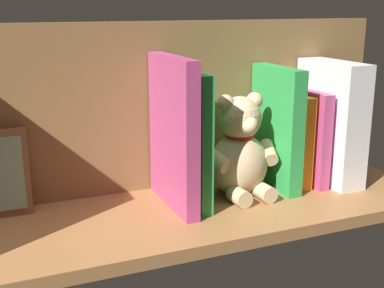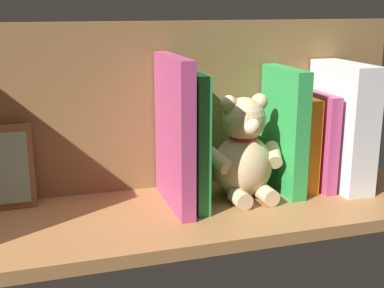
% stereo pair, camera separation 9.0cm
% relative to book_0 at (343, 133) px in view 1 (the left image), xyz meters
% --- Properties ---
extents(ground_plane, '(0.93, 0.30, 0.02)m').
position_rel_book_0_xyz_m(ground_plane, '(0.37, 0.06, -0.10)').
color(ground_plane, '#9E6B3D').
extents(shelf_back_panel, '(0.93, 0.02, 0.32)m').
position_rel_book_0_xyz_m(shelf_back_panel, '(0.37, -0.07, 0.07)').
color(shelf_back_panel, brown).
rests_on(shelf_back_panel, ground_plane).
extents(book_0, '(0.03, 0.12, 0.18)m').
position_rel_book_0_xyz_m(book_0, '(0.00, 0.00, 0.00)').
color(book_0, blue).
rests_on(book_0, ground_plane).
extents(dictionary_thick_white, '(0.06, 0.17, 0.24)m').
position_rel_book_0_xyz_m(dictionary_thick_white, '(0.05, 0.02, 0.03)').
color(dictionary_thick_white, silver).
rests_on(dictionary_thick_white, ground_plane).
extents(book_1, '(0.02, 0.14, 0.19)m').
position_rel_book_0_xyz_m(book_1, '(0.10, 0.01, 0.01)').
color(book_1, '#B23F72').
rests_on(book_1, ground_plane).
extents(book_2, '(0.03, 0.13, 0.18)m').
position_rel_book_0_xyz_m(book_2, '(0.14, 0.00, 0.00)').
color(book_2, orange).
rests_on(book_2, ground_plane).
extents(book_3, '(0.03, 0.15, 0.24)m').
position_rel_book_0_xyz_m(book_3, '(0.17, 0.01, 0.03)').
color(book_3, green).
rests_on(book_3, ground_plane).
extents(teddy_bear, '(0.16, 0.13, 0.19)m').
position_rel_book_0_xyz_m(teddy_bear, '(0.26, 0.03, -0.00)').
color(teddy_bear, '#D1B284').
rests_on(teddy_bear, ground_plane).
extents(book_4, '(0.02, 0.17, 0.24)m').
position_rel_book_0_xyz_m(book_4, '(0.36, 0.02, 0.03)').
color(book_4, green).
rests_on(book_4, ground_plane).
extents(book_5, '(0.03, 0.18, 0.27)m').
position_rel_book_0_xyz_m(book_5, '(0.39, 0.03, 0.05)').
color(book_5, '#B23F72').
rests_on(book_5, ground_plane).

